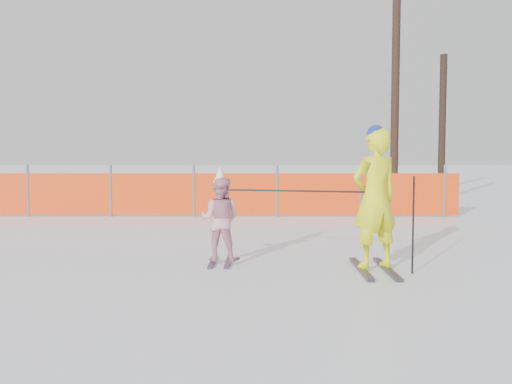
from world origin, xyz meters
The scene contains 6 objects.
ground centered at (0.00, 0.00, 0.00)m, with size 120.00×120.00×0.00m, color white.
adult centered at (1.56, 0.04, 0.95)m, with size 0.78×1.41×1.91m.
child centered at (-0.50, 0.53, 0.63)m, with size 0.65×0.90×1.36m.
ski_poles centered at (1.12, 0.10, 0.87)m, with size 2.40×0.68×1.25m.
safety_fence centered at (-2.39, 6.24, 0.56)m, with size 14.37×0.06×1.25m.
tree_trunks centered at (4.90, 11.14, 3.09)m, with size 1.81×0.36×6.95m.
Camera 1 is at (0.08, -7.38, 1.55)m, focal length 40.00 mm.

